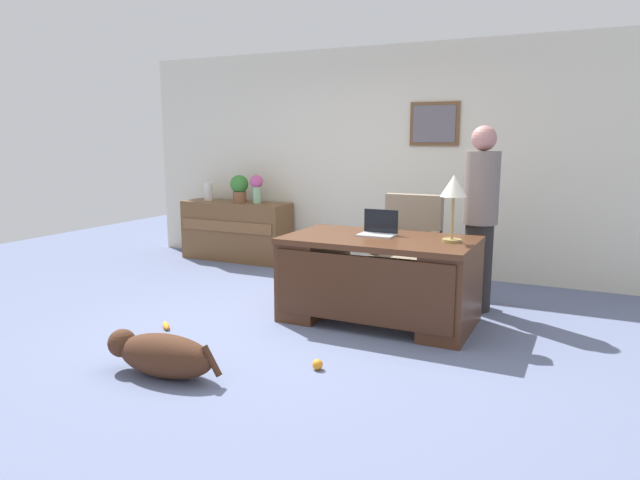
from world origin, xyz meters
TOP-DOWN VIEW (x-y plane):
  - ground_plane at (0.00, 0.00)m, footprint 12.00×12.00m
  - back_wall at (0.00, 2.60)m, footprint 7.00×0.16m
  - desk at (0.57, 0.57)m, footprint 1.65×0.94m
  - credenza at (-2.06, 2.25)m, footprint 1.49×0.50m
  - armchair at (0.55, 1.54)m, footprint 0.60×0.59m
  - person_standing at (1.30, 1.32)m, footprint 0.32×0.32m
  - dog_lying at (-0.35, -1.20)m, footprint 0.91×0.35m
  - laptop at (0.52, 0.70)m, footprint 0.32×0.22m
  - desk_lamp at (1.19, 0.66)m, footprint 0.22×0.22m
  - vase_with_flowers at (-1.73, 2.25)m, footprint 0.17×0.17m
  - vase_empty at (-2.50, 2.25)m, footprint 0.12×0.12m
  - potted_plant at (-2.00, 2.25)m, footprint 0.24×0.24m
  - dog_toy_ball at (0.57, -0.63)m, footprint 0.08×0.08m
  - dog_toy_bone at (-1.00, -0.41)m, footprint 0.17×0.16m

SIDE VIEW (x-z plane):
  - ground_plane at x=0.00m, z-range 0.00..0.00m
  - dog_toy_bone at x=-1.00m, z-range 0.00..0.05m
  - dog_toy_ball at x=0.57m, z-range 0.00..0.08m
  - dog_lying at x=-0.35m, z-range 0.00..0.30m
  - credenza at x=-2.06m, z-range 0.00..0.78m
  - desk at x=0.57m, z-range 0.03..0.79m
  - armchair at x=0.55m, z-range -0.05..0.99m
  - laptop at x=0.52m, z-range 0.70..0.93m
  - person_standing at x=1.30m, z-range 0.03..1.76m
  - vase_empty at x=-2.50m, z-range 0.78..1.02m
  - potted_plant at x=-2.00m, z-range 0.80..1.16m
  - vase_with_flowers at x=-1.73m, z-range 0.82..1.19m
  - desk_lamp at x=1.19m, z-range 0.91..1.47m
  - back_wall at x=0.00m, z-range 0.00..2.70m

